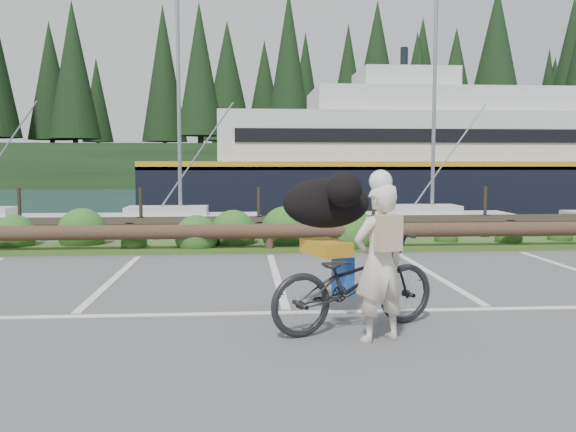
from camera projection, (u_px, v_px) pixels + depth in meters
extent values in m
plane|color=#4D4D50|center=(285.00, 305.00, 7.94)|extent=(72.00, 72.00, 0.00)
plane|color=#1C3144|center=(249.00, 195.00, 55.73)|extent=(160.00, 160.00, 0.00)
cube|color=#3D5B21|center=(268.00, 246.00, 13.20)|extent=(34.00, 1.60, 0.10)
imported|color=black|center=(355.00, 282.00, 6.75)|extent=(2.17, 1.41, 1.08)
imported|color=beige|center=(380.00, 263.00, 6.30)|extent=(0.70, 0.59, 1.65)
ellipsoid|color=black|center=(326.00, 203.00, 7.27)|extent=(0.85, 1.15, 0.60)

